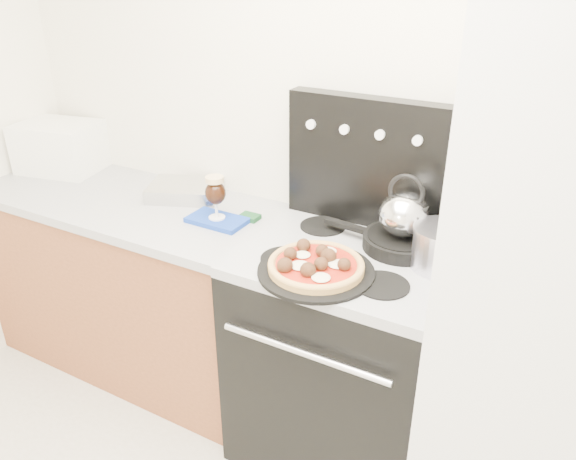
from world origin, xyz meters
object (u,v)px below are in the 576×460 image
Objects in this scene: tea_kettle at (404,211)px; stove_body at (344,359)px; base_cabinet at (138,286)px; oven_mitt at (217,220)px; pizza_pan at (316,271)px; beer_glass at (216,197)px; skillet at (401,242)px; fridge at (562,303)px; pizza at (316,264)px; stock_pot at (441,249)px; toaster_oven at (60,147)px.

stove_body is at bearing -150.38° from tea_kettle.
base_cabinet is 6.03× the size of oven_mitt.
pizza_pan is 0.39m from tea_kettle.
beer_glass is 0.65× the size of skillet.
fridge is 0.76m from pizza.
base_cabinet is 1.19m from pizza_pan.
tea_kettle is (1.25, 0.10, 0.64)m from base_cabinet.
base_cabinet is at bearing 178.70° from stove_body.
tea_kettle is at bearing 155.79° from stock_pot.
oven_mitt is 0.75m from skillet.
pizza_pan is at bearing -104.17° from stove_body.
stove_body is 4.80× the size of beer_glass.
base_cabinet is 7.91× the size of beer_glass.
base_cabinet is 0.70m from oven_mitt.
stove_body is 0.54m from skillet.
tea_kettle is at bearing 57.91° from pizza_pan.
toaster_oven is at bearing 175.84° from fridge.
pizza is at bearing 180.00° from pizza_pan.
oven_mitt is 0.85× the size of skillet.
tea_kettle is 0.19m from stock_pot.
pizza_pan is at bearing 0.00° from pizza.
fridge is 4.98× the size of toaster_oven.
beer_glass is at bearing 160.51° from pizza.
toaster_oven is 1.95m from stock_pot.
fridge is at bearing -2.05° from stove_body.
pizza reaches higher than skillet.
tea_kettle is at bearing 164.53° from fridge.
base_cabinet is at bearing -178.77° from stock_pot.
stock_pot is at bearing 1.23° from base_cabinet.
skillet is at bearing 57.91° from pizza_pan.
oven_mitt is 1.31× the size of beer_glass.
beer_glass is 0.59m from pizza_pan.
skillet is at bearing 155.79° from stock_pot.
stock_pot is (0.31, 0.06, 0.55)m from stove_body.
stove_body is at bearing -17.41° from toaster_oven.
tea_kettle reaches higher than toaster_oven.
stove_body is at bearing -1.24° from beer_glass.
stock_pot reaches higher than oven_mitt.
skillet is (-0.55, 0.15, -0.00)m from fridge.
beer_glass is at bearing 178.32° from fridge.
beer_glass is at bearing -177.31° from stock_pot.
base_cabinet is 1.65× the size of stove_body.
pizza_pan is (1.06, -0.21, 0.50)m from base_cabinet.
stock_pot is (0.90, 0.04, -0.02)m from beer_glass.
oven_mitt is 0.77m from tea_kettle.
pizza_pan is (-0.75, -0.16, -0.02)m from fridge.
pizza is 1.15× the size of skillet.
pizza reaches higher than base_cabinet.
pizza is at bearing -122.09° from skillet.
tea_kettle is (0.74, 0.11, 0.16)m from oven_mitt.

